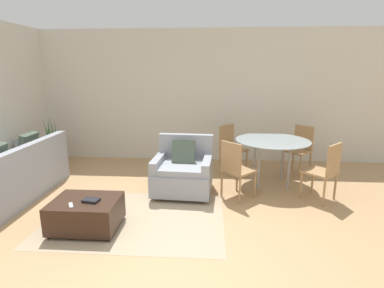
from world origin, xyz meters
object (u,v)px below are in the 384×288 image
(ottoman, at_px, (86,213))
(dining_chair_near_right, at_px, (326,168))
(dining_chair_near_left, at_px, (235,166))
(dining_chair_far_right, at_px, (300,146))
(armchair, at_px, (183,172))
(book_stack, at_px, (91,200))
(tv_remote_primary, at_px, (71,205))
(dining_table, at_px, (272,144))
(dining_chair_far_left, at_px, (230,145))
(couch, at_px, (11,179))
(potted_plant, at_px, (54,156))

(ottoman, height_order, dining_chair_near_right, dining_chair_near_right)
(dining_chair_near_left, height_order, dining_chair_far_right, same)
(dining_chair_near_right, bearing_deg, dining_chair_near_left, 180.00)
(ottoman, distance_m, dining_chair_near_right, 3.39)
(armchair, height_order, dining_chair_near_right, dining_chair_near_right)
(dining_chair_near_right, bearing_deg, dining_chair_far_right, 90.00)
(book_stack, bearing_deg, dining_chair_near_left, 30.79)
(book_stack, relative_size, dining_chair_near_left, 0.23)
(tv_remote_primary, xyz_separation_m, dining_chair_near_left, (1.99, 1.19, 0.13))
(book_stack, distance_m, tv_remote_primary, 0.23)
(armchair, distance_m, tv_remote_primary, 1.83)
(dining_table, distance_m, dining_chair_far_left, 0.96)
(dining_table, bearing_deg, armchair, -162.64)
(book_stack, bearing_deg, armchair, 52.13)
(couch, relative_size, dining_chair_near_right, 2.20)
(couch, bearing_deg, ottoman, -29.18)
(dining_table, relative_size, dining_chair_near_left, 1.38)
(potted_plant, relative_size, dining_chair_near_right, 1.19)
(couch, height_order, ottoman, couch)
(ottoman, relative_size, dining_chair_near_right, 0.89)
(armchair, xyz_separation_m, tv_remote_primary, (-1.18, -1.40, 0.04))
(dining_chair_near_right, height_order, dining_chair_far_left, same)
(dining_chair_near_left, bearing_deg, dining_table, 45.00)
(couch, xyz_separation_m, dining_chair_far_right, (4.75, 1.50, 0.22))
(couch, bearing_deg, book_stack, -28.85)
(tv_remote_primary, distance_m, dining_table, 3.25)
(dining_chair_far_left, bearing_deg, dining_chair_near_left, -90.00)
(armchair, relative_size, ottoman, 1.19)
(dining_chair_near_left, bearing_deg, book_stack, -149.21)
(book_stack, xyz_separation_m, dining_chair_near_right, (3.12, 1.07, 0.12))
(couch, height_order, tv_remote_primary, couch)
(ottoman, bearing_deg, couch, 150.82)
(book_stack, relative_size, dining_chair_far_right, 0.23)
(book_stack, distance_m, dining_table, 3.03)
(tv_remote_primary, bearing_deg, ottoman, 57.69)
(armchair, bearing_deg, tv_remote_primary, -130.30)
(potted_plant, distance_m, dining_chair_near_right, 5.02)
(potted_plant, relative_size, dining_chair_far_right, 1.19)
(book_stack, distance_m, dining_chair_near_left, 2.09)
(ottoman, relative_size, potted_plant, 0.74)
(couch, height_order, potted_plant, potted_plant)
(dining_chair_near_right, xyz_separation_m, dining_chair_far_left, (-1.33, 1.33, 0.00))
(tv_remote_primary, height_order, dining_chair_far_right, dining_chair_far_right)
(potted_plant, bearing_deg, dining_chair_near_left, -19.70)
(ottoman, bearing_deg, book_stack, -23.15)
(dining_table, height_order, dining_chair_near_left, dining_chair_near_left)
(dining_chair_far_left, distance_m, dining_chair_far_right, 1.33)
(potted_plant, height_order, dining_chair_far_right, potted_plant)
(potted_plant, distance_m, dining_chair_far_left, 3.53)
(book_stack, height_order, dining_chair_far_left, dining_chair_far_left)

